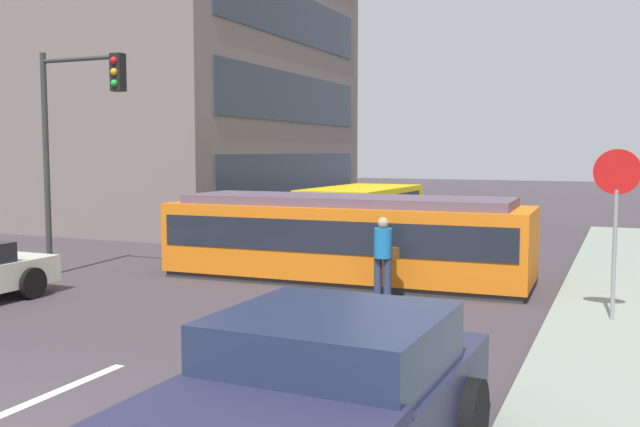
% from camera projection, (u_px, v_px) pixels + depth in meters
% --- Properties ---
extents(ground_plane, '(120.00, 120.00, 0.00)m').
position_uv_depth(ground_plane, '(317.00, 283.00, 16.06)').
color(ground_plane, '#423A40').
extents(lane_stripe_1, '(0.16, 2.40, 0.01)m').
position_uv_depth(lane_stripe_1, '(57.00, 392.00, 8.76)').
color(lane_stripe_1, silver).
rests_on(lane_stripe_1, ground).
extents(lane_stripe_2, '(0.16, 2.40, 0.01)m').
position_uv_depth(lane_stripe_2, '(225.00, 321.00, 12.41)').
color(lane_stripe_2, silver).
rests_on(lane_stripe_2, ground).
extents(lane_stripe_3, '(0.16, 2.40, 0.01)m').
position_uv_depth(lane_stripe_3, '(402.00, 247.00, 22.10)').
color(lane_stripe_3, silver).
rests_on(lane_stripe_3, ground).
extents(lane_stripe_4, '(0.16, 2.40, 0.01)m').
position_uv_depth(lane_stripe_4, '(447.00, 228.00, 27.58)').
color(lane_stripe_4, silver).
rests_on(lane_stripe_4, ground).
extents(corner_building, '(16.74, 14.42, 19.20)m').
position_uv_depth(corner_building, '(125.00, 2.00, 31.36)').
color(corner_building, slate).
rests_on(corner_building, ground).
extents(streetcar_tram, '(8.46, 2.80, 1.96)m').
position_uv_depth(streetcar_tram, '(346.00, 237.00, 16.34)').
color(streetcar_tram, orange).
rests_on(streetcar_tram, ground).
extents(city_bus, '(2.65, 5.43, 1.80)m').
position_uv_depth(city_bus, '(362.00, 211.00, 23.28)').
color(city_bus, yellow).
rests_on(city_bus, ground).
extents(pedestrian_crossing, '(0.51, 0.36, 1.67)m').
position_uv_depth(pedestrian_crossing, '(383.00, 253.00, 14.16)').
color(pedestrian_crossing, navy).
rests_on(pedestrian_crossing, ground).
extents(pickup_truck_parked, '(2.37, 5.05, 1.55)m').
position_uv_depth(pickup_truck_parked, '(308.00, 414.00, 5.89)').
color(pickup_truck_parked, '#262845').
rests_on(pickup_truck_parked, ground).
extents(stop_sign, '(0.76, 0.07, 2.88)m').
position_uv_depth(stop_sign, '(616.00, 198.00, 11.80)').
color(stop_sign, gray).
rests_on(stop_sign, sidewalk_curb_right).
extents(traffic_light_mast, '(2.40, 0.33, 5.29)m').
position_uv_depth(traffic_light_mast, '(74.00, 122.00, 16.39)').
color(traffic_light_mast, '#333333').
rests_on(traffic_light_mast, ground).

